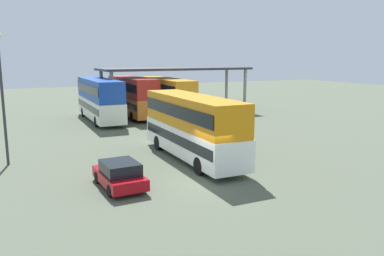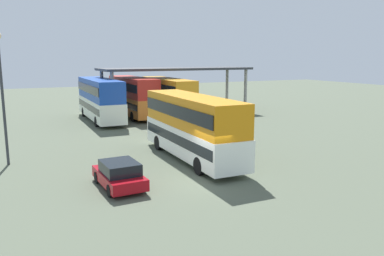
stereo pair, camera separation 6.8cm
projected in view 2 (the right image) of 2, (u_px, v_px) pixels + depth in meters
name	position (u px, v px, depth m)	size (l,w,h in m)	color
ground_plane	(201.00, 180.00, 20.45)	(140.00, 140.00, 0.00)	#4F5846
double_decker_main	(192.00, 125.00, 24.33)	(2.56, 10.53, 4.02)	white
parked_hatchback	(119.00, 174.00, 19.17)	(1.91, 3.81, 1.35)	#9D0A13
double_decker_near_canopy	(100.00, 98.00, 39.21)	(2.65, 11.39, 4.23)	silver
double_decker_mid_row	(133.00, 95.00, 42.00)	(2.72, 10.44, 4.25)	orange
double_decker_far_right	(168.00, 96.00, 42.06)	(2.83, 11.33, 4.13)	white
depot_canopy	(177.00, 71.00, 43.69)	(17.33, 5.67, 5.22)	#33353A
lamppost_tall	(1.00, 83.00, 22.50)	(0.44, 0.44, 7.81)	#33353A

